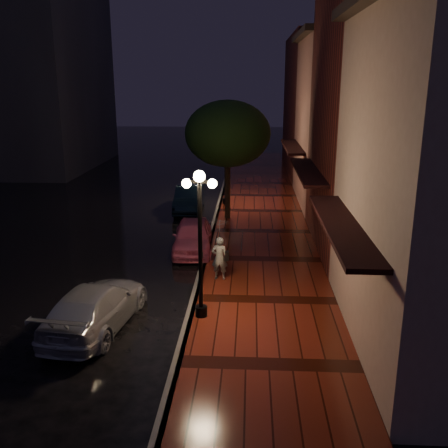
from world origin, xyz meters
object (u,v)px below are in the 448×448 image
at_px(streetlamp_far, 226,160).
at_px(street_tree, 228,136).
at_px(pink_car, 193,236).
at_px(navy_car, 189,199).
at_px(parking_meter, 201,266).
at_px(streetlamp_near, 200,236).
at_px(woman_with_umbrella, 220,240).
at_px(silver_car, 96,306).

xyz_separation_m(streetlamp_far, street_tree, (0.26, -3.01, 1.64)).
relative_size(pink_car, navy_car, 0.93).
bearing_deg(pink_car, street_tree, 72.06).
bearing_deg(streetlamp_far, parking_meter, -90.97).
distance_m(streetlamp_far, navy_car, 2.93).
bearing_deg(navy_car, streetlamp_near, -83.64).
bearing_deg(woman_with_umbrella, street_tree, -84.53).
bearing_deg(streetlamp_near, silver_car, -168.68).
xyz_separation_m(silver_car, parking_meter, (2.74, 2.77, 0.23)).
bearing_deg(street_tree, woman_with_umbrella, -89.24).
xyz_separation_m(street_tree, silver_car, (-3.19, -11.58, -3.60)).
xyz_separation_m(street_tree, pink_car, (-1.21, -4.82, -3.59)).
bearing_deg(silver_car, woman_with_umbrella, -125.99).
xyz_separation_m(streetlamp_far, parking_meter, (-0.20, -11.82, -1.72)).
bearing_deg(woman_with_umbrella, streetlamp_near, 87.48).
distance_m(streetlamp_near, silver_car, 3.57).
distance_m(pink_car, woman_with_umbrella, 3.65).
height_order(street_tree, navy_car, street_tree).
bearing_deg(silver_car, parking_meter, -127.07).
relative_size(streetlamp_far, street_tree, 0.74).
xyz_separation_m(pink_car, parking_meter, (0.75, -3.99, 0.22)).
distance_m(streetlamp_far, woman_with_umbrella, 11.17).
distance_m(street_tree, pink_car, 6.13).
relative_size(silver_car, woman_with_umbrella, 2.10).
height_order(silver_car, woman_with_umbrella, woman_with_umbrella).
bearing_deg(parking_meter, streetlamp_far, 77.16).
distance_m(navy_car, woman_with_umbrella, 10.26).
height_order(streetlamp_near, parking_meter, streetlamp_near).
distance_m(street_tree, parking_meter, 9.44).
bearing_deg(street_tree, streetlamp_far, 94.91).
relative_size(streetlamp_far, woman_with_umbrella, 2.02).
distance_m(streetlamp_far, street_tree, 3.44).
distance_m(navy_car, silver_car, 13.48).
bearing_deg(street_tree, silver_car, -105.43).
height_order(street_tree, woman_with_umbrella, street_tree).
bearing_deg(woman_with_umbrella, parking_meter, 55.85).
distance_m(woman_with_umbrella, parking_meter, 1.13).
bearing_deg(woman_with_umbrella, navy_car, -72.48).
bearing_deg(silver_car, street_tree, -97.86).
bearing_deg(streetlamp_near, pink_car, 98.75).
relative_size(streetlamp_far, navy_car, 1.04).
distance_m(streetlamp_near, street_tree, 11.12).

